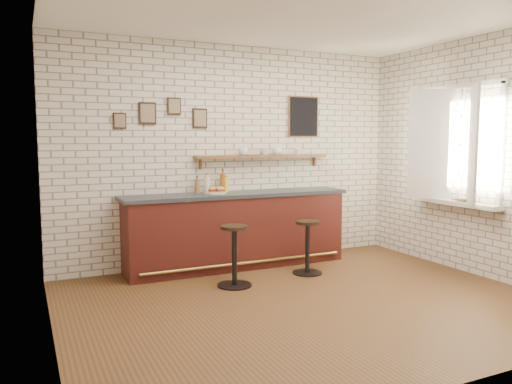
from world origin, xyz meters
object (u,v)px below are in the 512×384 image
shelf_cup_d (298,151)px  book_lower (459,200)px  bitters_bottle_brown (197,186)px  shelf_cup_c (277,151)px  bar_stool_left (234,254)px  condiment_bottle_yellow (226,185)px  bar_stool_right (308,245)px  shelf_cup_b (265,151)px  shelf_cup_a (243,152)px  bar_counter (237,230)px  sandwich_plate (216,193)px  bitters_bottle_white (207,185)px  ciabatta_sandwich (216,190)px  bitters_bottle_amber (223,182)px  book_upper (457,199)px

shelf_cup_d → book_lower: shelf_cup_d is taller
bitters_bottle_brown → shelf_cup_c: 1.29m
bitters_bottle_brown → bar_stool_left: bearing=-83.9°
shelf_cup_d → condiment_bottle_yellow: bearing=150.4°
bar_stool_right → book_lower: (1.79, -0.76, 0.57)m
shelf_cup_b → bar_stool_left: bearing=-173.3°
shelf_cup_a → bar_counter: bearing=-127.9°
shelf_cup_a → shelf_cup_b: bearing=3.9°
sandwich_plate → bar_stool_left: size_ratio=0.39×
shelf_cup_c → shelf_cup_d: 0.34m
bar_counter → shelf_cup_d: bearing=10.8°
bitters_bottle_white → bar_stool_left: (-0.03, -1.01, -0.73)m
bitters_bottle_brown → bar_stool_left: bitters_bottle_brown is taller
shelf_cup_a → shelf_cup_d: bearing=3.9°
ciabatta_sandwich → bitters_bottle_amber: size_ratio=0.73×
shelf_cup_b → bitters_bottle_amber: bearing=139.9°
shelf_cup_c → bitters_bottle_amber: bearing=114.0°
bitters_bottle_amber → shelf_cup_b: shelf_cup_b is taller
shelf_cup_d → ciabatta_sandwich: bearing=156.8°
condiment_bottle_yellow → ciabatta_sandwich: bearing=-142.2°
bar_counter → bar_stool_left: 0.92m
bar_stool_right → shelf_cup_a: size_ratio=5.24×
bitters_bottle_brown → shelf_cup_d: size_ratio=2.42×
ciabatta_sandwich → bar_stool_left: (-0.11, -0.86, -0.67)m
condiment_bottle_yellow → bitters_bottle_brown: bearing=-180.0°
sandwich_plate → bitters_bottle_amber: size_ratio=0.89×
bar_stool_right → shelf_cup_b: 1.51m
bar_stool_right → bitters_bottle_amber: bearing=131.8°
bitters_bottle_white → book_upper: 3.27m
sandwich_plate → bitters_bottle_brown: bearing=142.8°
bar_counter → shelf_cup_a: shelf_cup_a is taller
shelf_cup_c → book_lower: (1.75, -1.68, -0.61)m
bitters_bottle_white → bar_stool_right: 1.56m
shelf_cup_c → bitters_bottle_brown: bearing=113.6°
ciabatta_sandwich → shelf_cup_c: (1.00, 0.17, 0.49)m
shelf_cup_b → shelf_cup_a: bearing=138.2°
sandwich_plate → bitters_bottle_white: (-0.07, 0.15, 0.10)m
bar_stool_left → book_lower: book_lower is taller
bar_counter → shelf_cup_c: 1.28m
shelf_cup_c → book_upper: size_ratio=0.52×
ciabatta_sandwich → shelf_cup_a: (0.46, 0.17, 0.49)m
sandwich_plate → book_upper: size_ratio=1.12×
shelf_cup_b → book_lower: (1.94, -1.68, -0.61)m
ciabatta_sandwich → bitters_bottle_white: 0.18m
bitters_bottle_amber → shelf_cup_b: (0.65, 0.02, 0.41)m
condiment_bottle_yellow → shelf_cup_b: 0.76m
condiment_bottle_yellow → book_upper: size_ratio=0.86×
sandwich_plate → ciabatta_sandwich: (0.01, 0.00, 0.04)m
condiment_bottle_yellow → shelf_cup_c: shelf_cup_c is taller
bar_stool_left → shelf_cup_c: bearing=43.1°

